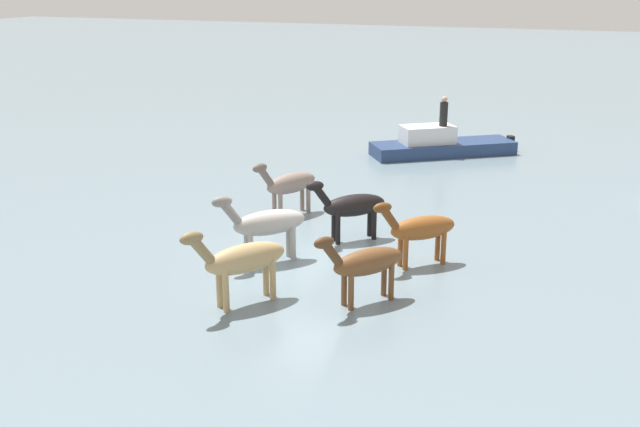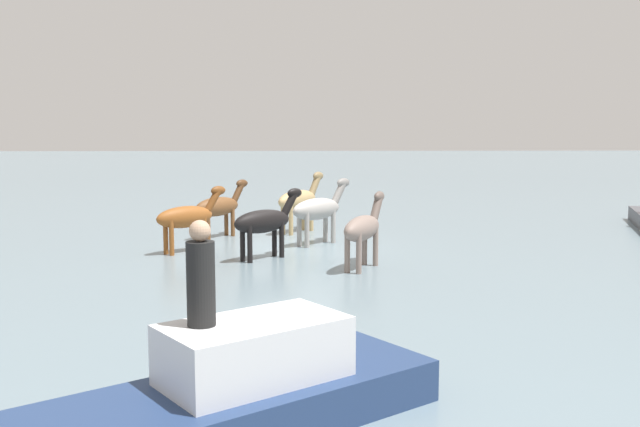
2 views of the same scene
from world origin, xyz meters
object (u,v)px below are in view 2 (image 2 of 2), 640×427
at_px(horse_dark_mare, 363,228).
at_px(person_helmsman_aft, 201,277).
at_px(horse_dun_straggler, 219,207).
at_px(horse_gray_outer, 187,217).
at_px(boat_launch_far, 211,407).
at_px(horse_chestnut_trailing, 265,221).
at_px(horse_lead, 299,200).
at_px(horse_rear_stallion, 318,209).

height_order(horse_dark_mare, person_helmsman_aft, person_helmsman_aft).
height_order(horse_dun_straggler, horse_gray_outer, horse_gray_outer).
xyz_separation_m(horse_dark_mare, person_helmsman_aft, (-9.23, 2.66, 0.78)).
relative_size(horse_dark_mare, person_helmsman_aft, 1.87).
bearing_deg(boat_launch_far, horse_dark_mare, 39.48).
bearing_deg(horse_chestnut_trailing, horse_gray_outer, 110.18).
height_order(horse_dun_straggler, boat_launch_far, horse_dun_straggler).
height_order(horse_gray_outer, horse_lead, horse_lead).
xyz_separation_m(horse_rear_stallion, horse_dun_straggler, (1.41, 3.07, -0.07)).
height_order(horse_gray_outer, person_helmsman_aft, person_helmsman_aft).
relative_size(horse_lead, person_helmsman_aft, 1.90).
bearing_deg(horse_gray_outer, person_helmsman_aft, -123.01).
bearing_deg(person_helmsman_aft, horse_chestnut_trailing, -1.10).
height_order(horse_dark_mare, horse_gray_outer, horse_dark_mare).
bearing_deg(person_helmsman_aft, horse_rear_stallion, -7.40).
bearing_deg(horse_rear_stallion, horse_dun_straggler, 109.20).
distance_m(horse_chestnut_trailing, boat_launch_far, 10.77).
xyz_separation_m(horse_gray_outer, horse_lead, (3.65, -3.08, 0.09)).
distance_m(horse_dun_straggler, boat_launch_far, 14.56).
relative_size(horse_lead, boat_launch_far, 0.40).
bearing_deg(horse_chestnut_trailing, horse_dark_mare, -72.11).
bearing_deg(horse_gray_outer, horse_dun_straggler, 34.94).
height_order(horse_dark_mare, boat_launch_far, horse_dark_mare).
relative_size(horse_chestnut_trailing, horse_lead, 0.86).
xyz_separation_m(horse_lead, person_helmsman_aft, (-15.35, 1.10, 0.71)).
relative_size(horse_chestnut_trailing, person_helmsman_aft, 1.63).
height_order(boat_launch_far, person_helmsman_aft, person_helmsman_aft).
xyz_separation_m(horse_gray_outer, boat_launch_far, (-11.85, -2.08, -0.65)).
xyz_separation_m(horse_dun_straggler, horse_dark_mare, (-5.08, -4.05, 0.03)).
bearing_deg(horse_rear_stallion, horse_lead, 57.10).
distance_m(horse_gray_outer, horse_lead, 4.77).
bearing_deg(horse_dun_straggler, horse_dark_mare, -102.37).
bearing_deg(horse_chestnut_trailing, horse_lead, 36.23).
distance_m(horse_dun_straggler, horse_dark_mare, 6.50).
distance_m(horse_dark_mare, horse_lead, 6.31).
height_order(horse_rear_stallion, horse_dun_straggler, horse_rear_stallion).
xyz_separation_m(horse_gray_outer, person_helmsman_aft, (-11.70, -1.97, 0.79)).
bearing_deg(horse_chestnut_trailing, person_helmsman_aft, -134.14).
relative_size(horse_gray_outer, boat_launch_far, 0.34).
bearing_deg(horse_lead, horse_rear_stallion, -131.80).
distance_m(horse_rear_stallion, boat_launch_far, 13.17).
xyz_separation_m(horse_rear_stallion, horse_dark_mare, (-3.67, -0.98, -0.05)).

